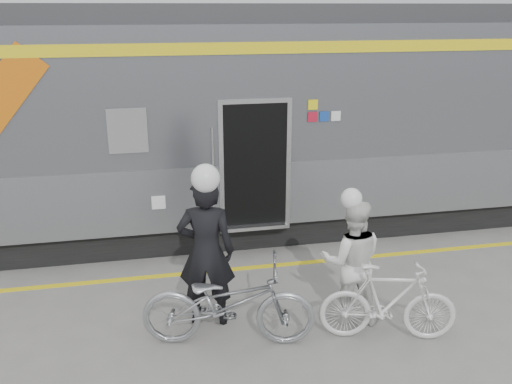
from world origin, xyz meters
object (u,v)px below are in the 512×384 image
object	(u,v)px
woman	(351,261)
bicycle_left	(228,303)
man	(206,252)
bicycle_right	(388,302)

from	to	relation	value
woman	bicycle_left	bearing A→B (deg)	22.66
man	woman	bearing A→B (deg)	-177.41
man	bicycle_left	size ratio (longest dim) A/B	0.95
bicycle_left	bicycle_right	bearing A→B (deg)	-86.95
woman	bicycle_right	world-z (taller)	woman
man	bicycle_left	distance (m)	0.75
bicycle_left	woman	xyz separation A→B (m)	(1.69, 0.24, 0.29)
woman	bicycle_right	distance (m)	0.71
man	woman	size ratio (longest dim) A/B	1.20
bicycle_left	bicycle_right	size ratio (longest dim) A/B	1.24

